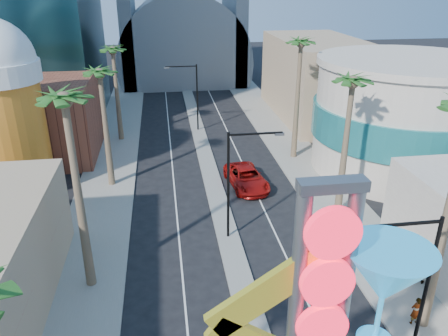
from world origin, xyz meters
TOP-DOWN VIEW (x-y plane):
  - sidewalk_west at (-9.50, 35.00)m, footprint 5.00×100.00m
  - sidewalk_east at (9.50, 35.00)m, footprint 5.00×100.00m
  - median at (0.00, 38.00)m, footprint 1.60×84.00m
  - brick_filler_west at (-16.00, 38.00)m, footprint 10.00×10.00m
  - filler_east at (16.00, 48.00)m, footprint 10.00×20.00m
  - beer_mug at (-17.00, 30.00)m, footprint 7.00×7.00m
  - turquoise_building at (18.00, 30.00)m, footprint 16.60×16.60m
  - canopy at (0.00, 72.00)m, footprint 22.00×16.00m
  - streetlight_0 at (0.55, 20.00)m, footprint 3.79×0.25m
  - streetlight_1 at (-0.55, 44.00)m, footprint 3.79×0.25m
  - streetlight_2 at (6.72, 8.00)m, footprint 3.45×0.25m
  - palm_1 at (-9.00, 16.00)m, footprint 2.40×2.40m
  - palm_2 at (-9.00, 30.00)m, footprint 2.40×2.40m
  - palm_3 at (-9.00, 42.00)m, footprint 2.40×2.40m
  - palm_6 at (9.00, 22.00)m, footprint 2.40×2.40m
  - palm_7 at (9.00, 34.00)m, footprint 2.40×2.40m
  - red_pickup at (2.88, 27.99)m, footprint 3.58×6.47m
  - pedestrian_a at (8.53, 10.06)m, footprint 0.63×0.42m
  - pedestrian_b at (10.62, 13.39)m, footprint 1.18×1.11m

SIDE VIEW (x-z plane):
  - sidewalk_west at x=-9.50m, z-range 0.00..0.15m
  - sidewalk_east at x=9.50m, z-range 0.00..0.15m
  - median at x=0.00m, z-range 0.00..0.15m
  - red_pickup at x=2.88m, z-range 0.00..1.71m
  - pedestrian_a at x=8.53m, z-range 0.15..1.84m
  - pedestrian_b at x=10.62m, z-range 0.15..2.07m
  - brick_filler_west at x=-16.00m, z-range 0.00..8.00m
  - canopy at x=0.00m, z-range -6.69..15.31m
  - streetlight_2 at x=6.72m, z-range 0.83..8.83m
  - streetlight_0 at x=0.55m, z-range 0.88..8.88m
  - streetlight_1 at x=-0.55m, z-range 0.88..8.88m
  - filler_east at x=16.00m, z-range 0.00..10.00m
  - turquoise_building at x=18.00m, z-range -0.05..10.55m
  - beer_mug at x=-17.00m, z-range 0.59..15.09m
  - palm_2 at x=-9.00m, z-range 3.88..15.08m
  - palm_3 at x=-9.00m, z-range 3.88..15.08m
  - palm_6 at x=9.00m, z-range 4.08..15.78m
  - palm_1 at x=-9.00m, z-range 4.47..17.17m
  - palm_7 at x=9.00m, z-range 4.47..17.17m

